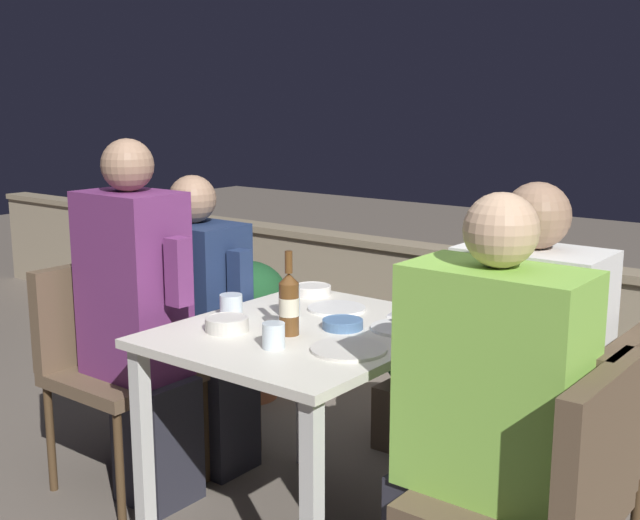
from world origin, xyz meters
name	(u,v)px	position (x,y,z in m)	size (l,w,h in m)	color
parapet_wall	(518,326)	(0.00, 1.70, 0.36)	(9.00, 0.18, 0.71)	gray
dining_table	(307,358)	(0.00, 0.00, 0.64)	(0.81, 0.94, 0.74)	silver
planter_hedge	(473,383)	(0.17, 0.88, 0.33)	(0.77, 0.47, 0.59)	brown
chair_left_near	(108,350)	(-0.86, -0.16, 0.54)	(0.48, 0.48, 0.87)	brown
person_purple_stripe	(140,321)	(-0.67, -0.16, 0.69)	(0.47, 0.26, 1.35)	#282833
chair_left_far	(169,330)	(-0.89, 0.18, 0.54)	(0.48, 0.48, 0.87)	brown
person_navy_jumper	(202,323)	(-0.69, 0.18, 0.60)	(0.48, 0.26, 1.20)	#282833
chair_right_near	(552,488)	(0.93, -0.18, 0.54)	(0.48, 0.48, 0.87)	brown
person_green_blouse	(480,431)	(0.73, -0.18, 0.63)	(0.52, 0.26, 1.27)	#282833
chair_right_far	(581,442)	(0.89, 0.13, 0.54)	(0.48, 0.48, 0.87)	brown
person_white_polo	(517,393)	(0.69, 0.13, 0.64)	(0.49, 0.26, 1.27)	#282833
beer_bottle	(289,303)	(0.00, -0.09, 0.85)	(0.07, 0.07, 0.28)	brown
plate_0	(337,308)	(-0.06, 0.25, 0.75)	(0.21, 0.21, 0.01)	white
plate_1	(349,349)	(0.25, -0.11, 0.75)	(0.23, 0.23, 0.01)	silver
plate_2	(401,328)	(0.25, 0.18, 0.75)	(0.20, 0.20, 0.01)	white
bowl_0	(312,289)	(-0.28, 0.38, 0.76)	(0.15, 0.15, 0.04)	silver
bowl_1	(343,323)	(0.10, 0.07, 0.76)	(0.14, 0.14, 0.03)	#4C709E
bowl_2	(227,323)	(-0.19, -0.19, 0.77)	(0.14, 0.14, 0.05)	beige
glass_cup_0	(290,301)	(-0.14, 0.08, 0.80)	(0.07, 0.07, 0.11)	silver
glass_cup_1	(274,336)	(0.05, -0.23, 0.78)	(0.07, 0.07, 0.08)	silver
glass_cup_2	(231,305)	(-0.30, -0.05, 0.78)	(0.08, 0.08, 0.08)	silver
fork_0	(397,311)	(0.13, 0.36, 0.75)	(0.06, 0.17, 0.01)	silver
potted_plant	(248,315)	(-1.05, 0.84, 0.43)	(0.39, 0.39, 0.70)	#9E5638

